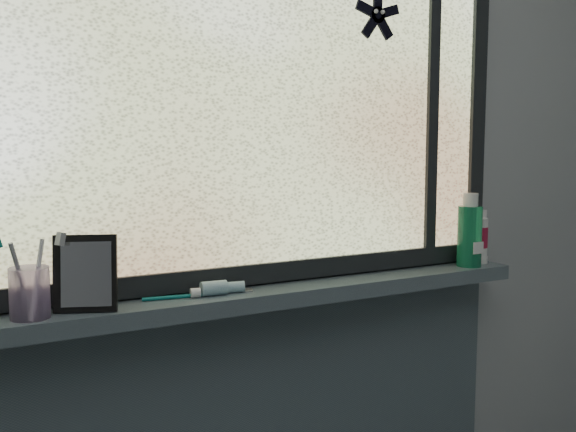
# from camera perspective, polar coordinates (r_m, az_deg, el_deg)

# --- Properties ---
(wall_back) EXTENTS (3.00, 0.01, 2.50)m
(wall_back) POSITION_cam_1_polar(r_m,az_deg,el_deg) (1.61, -4.56, 1.92)
(wall_back) COLOR #9EA3A8
(wall_back) RESTS_ON ground
(windowsill) EXTENTS (1.62, 0.14, 0.04)m
(windowsill) POSITION_cam_1_polar(r_m,az_deg,el_deg) (1.58, -3.37, -7.31)
(windowsill) COLOR #45545D
(windowsill) RESTS_ON wall_back
(window_pane) EXTENTS (1.50, 0.01, 1.00)m
(window_pane) POSITION_cam_1_polar(r_m,az_deg,el_deg) (1.60, -4.31, 11.94)
(window_pane) COLOR silver
(window_pane) RESTS_ON wall_back
(frame_bottom) EXTENTS (1.60, 0.03, 0.05)m
(frame_bottom) POSITION_cam_1_polar(r_m,az_deg,el_deg) (1.62, -4.11, -5.23)
(frame_bottom) COLOR black
(frame_bottom) RESTS_ON windowsill
(frame_right) EXTENTS (0.05, 0.03, 1.10)m
(frame_right) POSITION_cam_1_polar(r_m,az_deg,el_deg) (2.04, 16.40, 10.48)
(frame_right) COLOR black
(frame_right) RESTS_ON wall_back
(frame_mullion) EXTENTS (0.03, 0.03, 1.00)m
(frame_mullion) POSITION_cam_1_polar(r_m,az_deg,el_deg) (1.92, 12.63, 10.85)
(frame_mullion) COLOR black
(frame_mullion) RESTS_ON wall_back
(starfish_sticker) EXTENTS (0.15, 0.02, 0.15)m
(starfish_sticker) POSITION_cam_1_polar(r_m,az_deg,el_deg) (1.81, 7.96, 17.28)
(starfish_sticker) COLOR black
(starfish_sticker) RESTS_ON window_pane
(vanity_mirror) EXTENTS (0.15, 0.11, 0.16)m
(vanity_mirror) POSITION_cam_1_polar(r_m,az_deg,el_deg) (1.43, -17.57, -4.88)
(vanity_mirror) COLOR black
(vanity_mirror) RESTS_ON windowsill
(toothpaste_tube) EXTENTS (0.20, 0.07, 0.03)m
(toothpaste_tube) POSITION_cam_1_polar(r_m,az_deg,el_deg) (1.54, -5.90, -6.32)
(toothpaste_tube) COLOR white
(toothpaste_tube) RESTS_ON windowsill
(toothbrush_cup) EXTENTS (0.11, 0.11, 0.11)m
(toothbrush_cup) POSITION_cam_1_polar(r_m,az_deg,el_deg) (1.42, -21.98, -6.35)
(toothbrush_cup) COLOR #D1ADE5
(toothbrush_cup) RESTS_ON windowsill
(toothbrush_lying) EXTENTS (0.21, 0.05, 0.01)m
(toothbrush_lying) POSITION_cam_1_polar(r_m,az_deg,el_deg) (1.51, -9.69, -7.00)
(toothbrush_lying) COLOR #0C6C6B
(toothbrush_lying) RESTS_ON windowsill
(mouthwash_bottle) EXTENTS (0.09, 0.09, 0.18)m
(mouthwash_bottle) POSITION_cam_1_polar(r_m,az_deg,el_deg) (1.94, 15.85, -1.20)
(mouthwash_bottle) COLOR #1D9863
(mouthwash_bottle) RESTS_ON windowsill
(cream_tube) EXTENTS (0.06, 0.06, 0.11)m
(cream_tube) POSITION_cam_1_polar(r_m,az_deg,el_deg) (2.01, 16.69, -1.61)
(cream_tube) COLOR silver
(cream_tube) RESTS_ON windowsill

